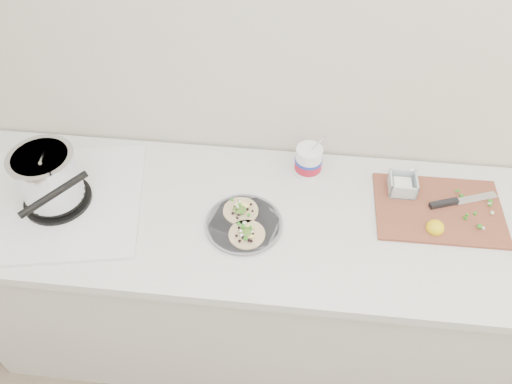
# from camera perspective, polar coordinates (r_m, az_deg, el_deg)

# --- Properties ---
(counter) EXTENTS (2.44, 0.66, 0.90)m
(counter) POSITION_cam_1_polar(r_m,az_deg,el_deg) (2.06, 3.43, -10.57)
(counter) COLOR silver
(counter) RESTS_ON ground
(stove) EXTENTS (0.64, 0.61, 0.27)m
(stove) POSITION_cam_1_polar(r_m,az_deg,el_deg) (1.79, -22.26, 0.66)
(stove) COLOR silver
(stove) RESTS_ON counter
(taco_plate) EXTENTS (0.26, 0.26, 0.04)m
(taco_plate) POSITION_cam_1_polar(r_m,az_deg,el_deg) (1.65, -1.41, -3.48)
(taco_plate) COLOR slate
(taco_plate) RESTS_ON counter
(tub) EXTENTS (0.10, 0.10, 0.22)m
(tub) POSITION_cam_1_polar(r_m,az_deg,el_deg) (1.79, 6.12, 3.71)
(tub) COLOR white
(tub) RESTS_ON counter
(cutboard) EXTENTS (0.43, 0.30, 0.07)m
(cutboard) POSITION_cam_1_polar(r_m,az_deg,el_deg) (1.81, 20.01, -1.41)
(cutboard) COLOR brown
(cutboard) RESTS_ON counter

